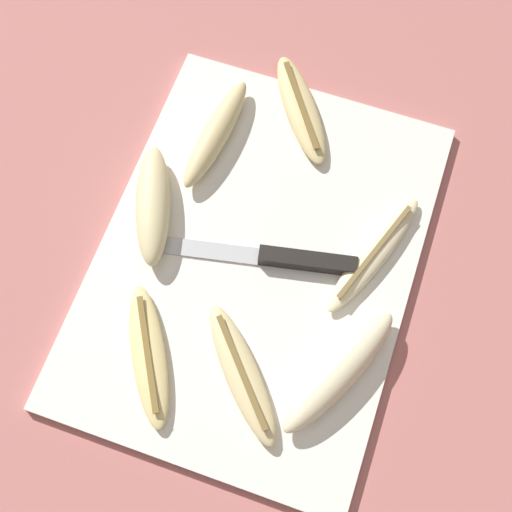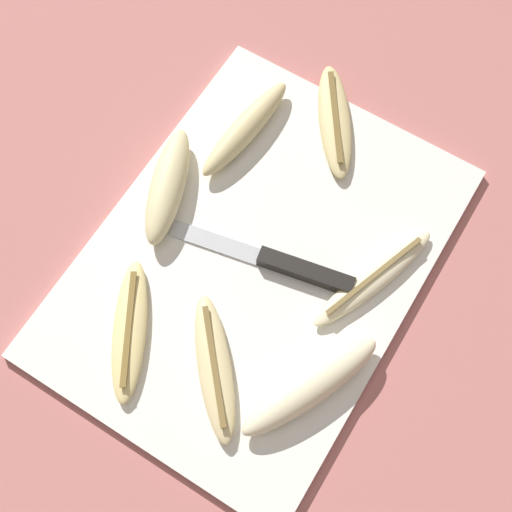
% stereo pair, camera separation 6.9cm
% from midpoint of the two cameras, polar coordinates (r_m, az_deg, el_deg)
% --- Properties ---
extents(ground_plane, '(4.00, 4.00, 0.00)m').
position_cam_midpoint_polar(ground_plane, '(0.87, -2.25, -0.76)').
color(ground_plane, '#B76B66').
extents(cutting_board, '(0.51, 0.37, 0.01)m').
position_cam_midpoint_polar(cutting_board, '(0.87, -2.27, -0.62)').
color(cutting_board, white).
rests_on(cutting_board, ground_plane).
extents(knife, '(0.07, 0.23, 0.02)m').
position_cam_midpoint_polar(knife, '(0.85, 0.68, -0.50)').
color(knife, black).
rests_on(knife, cutting_board).
extents(banana_golden_short, '(0.17, 0.12, 0.02)m').
position_cam_midpoint_polar(banana_golden_short, '(0.83, -10.96, -8.05)').
color(banana_golden_short, '#EDD689').
rests_on(banana_golden_short, cutting_board).
extents(banana_pale_long, '(0.19, 0.09, 0.02)m').
position_cam_midpoint_polar(banana_pale_long, '(0.86, 7.18, -0.05)').
color(banana_pale_long, beige).
rests_on(banana_pale_long, cutting_board).
extents(banana_spotted_left, '(0.16, 0.13, 0.02)m').
position_cam_midpoint_polar(banana_spotted_left, '(0.95, 1.49, 11.49)').
color(banana_spotted_left, '#DBC684').
rests_on(banana_spotted_left, cutting_board).
extents(banana_bright_far, '(0.18, 0.11, 0.03)m').
position_cam_midpoint_polar(banana_bright_far, '(0.81, 4.24, -9.44)').
color(banana_bright_far, beige).
rests_on(banana_bright_far, cutting_board).
extents(banana_soft_right, '(0.17, 0.10, 0.04)m').
position_cam_midpoint_polar(banana_soft_right, '(0.89, -10.48, 3.85)').
color(banana_soft_right, beige).
rests_on(banana_soft_right, cutting_board).
extents(banana_ripe_center, '(0.16, 0.14, 0.02)m').
position_cam_midpoint_polar(banana_ripe_center, '(0.81, -3.61, -9.63)').
color(banana_ripe_center, beige).
rests_on(banana_ripe_center, cutting_board).
extents(banana_mellow_near, '(0.17, 0.05, 0.03)m').
position_cam_midpoint_polar(banana_mellow_near, '(0.93, -5.38, 9.56)').
color(banana_mellow_near, beige).
rests_on(banana_mellow_near, cutting_board).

